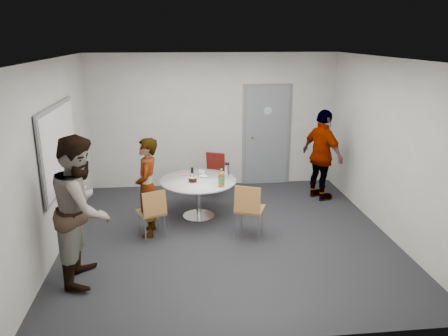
{
  "coord_description": "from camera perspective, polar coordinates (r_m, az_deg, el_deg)",
  "views": [
    {
      "loc": [
        -0.74,
        -6.21,
        3.01
      ],
      "look_at": [
        -0.03,
        0.25,
        1.03
      ],
      "focal_mm": 35.0,
      "sensor_mm": 36.0,
      "label": 1
    }
  ],
  "objects": [
    {
      "name": "person_left",
      "position": [
        5.73,
        -18.06,
        -5.11
      ],
      "size": [
        0.72,
        0.92,
        1.89
      ],
      "primitive_type": "imported",
      "rotation": [
        0.0,
        0.0,
        1.57
      ],
      "color": "white",
      "rests_on": "floor"
    },
    {
      "name": "person_main",
      "position": [
        6.81,
        -9.97,
        -2.52
      ],
      "size": [
        0.39,
        0.58,
        1.55
      ],
      "primitive_type": "imported",
      "rotation": [
        0.0,
        0.0,
        -1.6
      ],
      "color": "#A5C6EA",
      "rests_on": "floor"
    },
    {
      "name": "wall_right",
      "position": [
        7.2,
        20.73,
        2.46
      ],
      "size": [
        0.0,
        5.0,
        5.0
      ],
      "primitive_type": "plane",
      "rotation": [
        1.57,
        0.0,
        -1.57
      ],
      "color": "#B1AEA8",
      "rests_on": "floor"
    },
    {
      "name": "chair_near_left",
      "position": [
        6.74,
        -9.3,
        -5.37
      ],
      "size": [
        0.5,
        0.52,
        0.8
      ],
      "rotation": [
        0.0,
        0.0,
        0.38
      ],
      "color": "brown",
      "rests_on": "floor"
    },
    {
      "name": "ceiling",
      "position": [
        6.26,
        0.57,
        14.07
      ],
      "size": [
        5.0,
        5.0,
        0.0
      ],
      "primitive_type": "plane",
      "rotation": [
        3.14,
        0.0,
        0.0
      ],
      "color": "silver",
      "rests_on": "wall_back"
    },
    {
      "name": "wall_back",
      "position": [
        8.9,
        -1.36,
        6.16
      ],
      "size": [
        5.0,
        0.0,
        5.0
      ],
      "primitive_type": "plane",
      "rotation": [
        1.57,
        0.0,
        0.0
      ],
      "color": "#B1AEA8",
      "rests_on": "floor"
    },
    {
      "name": "chair_near_right",
      "position": [
        6.66,
        3.27,
        -4.97
      ],
      "size": [
        0.54,
        0.57,
        0.87
      ],
      "rotation": [
        0.0,
        0.0,
        -0.38
      ],
      "color": "brown",
      "rests_on": "floor"
    },
    {
      "name": "whiteboard",
      "position": [
        6.82,
        -20.69,
        2.58
      ],
      "size": [
        0.04,
        1.9,
        1.25
      ],
      "color": "slate",
      "rests_on": "wall_left"
    },
    {
      "name": "chair_far",
      "position": [
        8.51,
        -1.32,
        -0.24
      ],
      "size": [
        0.53,
        0.55,
        0.83
      ],
      "rotation": [
        0.0,
        0.0,
        2.72
      ],
      "color": "maroon",
      "rests_on": "floor"
    },
    {
      "name": "wall_left",
      "position": [
        6.67,
        -21.34,
        1.3
      ],
      "size": [
        0.0,
        5.0,
        5.0
      ],
      "primitive_type": "plane",
      "rotation": [
        1.57,
        0.0,
        1.57
      ],
      "color": "#B1AEA8",
      "rests_on": "floor"
    },
    {
      "name": "door",
      "position": [
        9.1,
        5.59,
        4.24
      ],
      "size": [
        1.02,
        0.17,
        2.12
      ],
      "color": "slate",
      "rests_on": "wall_back"
    },
    {
      "name": "wall_front",
      "position": [
        4.13,
        4.61,
        -6.86
      ],
      "size": [
        5.0,
        0.0,
        5.0
      ],
      "primitive_type": "plane",
      "rotation": [
        -1.57,
        0.0,
        0.0
      ],
      "color": "#B1AEA8",
      "rests_on": "floor"
    },
    {
      "name": "table",
      "position": [
        7.42,
        -3.15,
        -2.22
      ],
      "size": [
        1.29,
        1.29,
        0.97
      ],
      "color": "silver",
      "rests_on": "floor"
    },
    {
      "name": "person_right",
      "position": [
        8.39,
        12.71,
        1.63
      ],
      "size": [
        0.8,
        1.09,
        1.72
      ],
      "primitive_type": "imported",
      "rotation": [
        0.0,
        0.0,
        2.0
      ],
      "color": "black",
      "rests_on": "floor"
    },
    {
      "name": "floor",
      "position": [
        6.94,
        0.5,
        -8.79
      ],
      "size": [
        5.0,
        5.0,
        0.0
      ],
      "primitive_type": "plane",
      "color": "#252428",
      "rests_on": "ground"
    }
  ]
}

